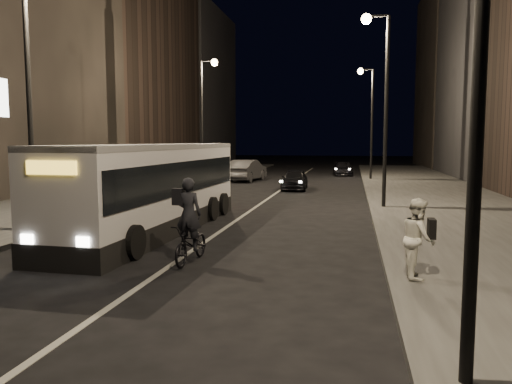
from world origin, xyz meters
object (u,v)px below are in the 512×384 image
at_px(streetlight_left_far, 205,104).
at_px(city_bus, 154,184).
at_px(car_far, 343,169).
at_px(streetlight_left_near, 35,63).
at_px(cyclist_on_bicycle, 191,235).
at_px(streetlight_right_mid, 380,84).
at_px(pedestrian_woman, 418,238).
at_px(car_near, 295,179).
at_px(streetlight_right_far, 368,108).
at_px(car_mid, 247,170).

relative_size(streetlight_left_far, city_bus, 0.76).
bearing_deg(car_far, streetlight_left_near, -111.28).
relative_size(streetlight_left_near, cyclist_on_bicycle, 3.84).
bearing_deg(streetlight_right_mid, pedestrian_woman, -88.66).
height_order(streetlight_left_near, cyclist_on_bicycle, streetlight_left_near).
bearing_deg(car_far, pedestrian_woman, -91.10).
bearing_deg(car_near, streetlight_right_far, 57.20).
bearing_deg(streetlight_right_mid, car_near, 118.76).
bearing_deg(streetlight_left_far, car_near, -15.87).
relative_size(streetlight_left_far, car_mid, 1.69).
bearing_deg(car_far, city_bus, -105.94).
relative_size(streetlight_right_far, streetlight_left_near, 1.00).
bearing_deg(pedestrian_woman, streetlight_left_near, 71.00).
relative_size(streetlight_right_far, cyclist_on_bicycle, 3.84).
relative_size(pedestrian_woman, car_far, 0.42).
distance_m(streetlight_left_far, car_far, 15.41).
height_order(streetlight_right_mid, car_near, streetlight_right_mid).
relative_size(city_bus, car_mid, 2.24).
xyz_separation_m(streetlight_right_far, city_bus, (-7.46, -22.68, -3.80)).
relative_size(streetlight_left_far, cyclist_on_bicycle, 3.84).
relative_size(streetlight_left_far, car_far, 2.08).
height_order(streetlight_right_mid, streetlight_left_near, same).
distance_m(streetlight_right_far, streetlight_left_near, 26.26).
bearing_deg(cyclist_on_bicycle, streetlight_right_mid, 68.98).
xyz_separation_m(streetlight_right_mid, streetlight_left_far, (-10.66, 10.00, 0.00)).
xyz_separation_m(streetlight_right_far, cyclist_on_bicycle, (-4.93, -26.51, -4.66)).
relative_size(streetlight_left_near, city_bus, 0.76).
bearing_deg(streetlight_right_far, streetlight_left_far, -150.64).
distance_m(streetlight_right_mid, streetlight_left_far, 14.62).
bearing_deg(pedestrian_woman, car_far, 2.09).
distance_m(streetlight_left_near, car_mid, 22.71).
distance_m(cyclist_on_bicycle, car_far, 32.37).
bearing_deg(streetlight_right_mid, car_far, 94.91).
distance_m(streetlight_left_near, car_near, 18.01).
distance_m(cyclist_on_bicycle, pedestrian_woman, 5.29).
distance_m(streetlight_left_far, car_near, 7.94).
bearing_deg(cyclist_on_bicycle, city_bus, 127.56).
height_order(streetlight_right_mid, streetlight_right_far, same).
relative_size(streetlight_left_far, car_near, 2.18).
xyz_separation_m(streetlight_right_mid, city_bus, (-7.46, -6.68, -3.80)).
relative_size(streetlight_left_near, car_near, 2.18).
bearing_deg(car_mid, streetlight_left_far, 72.74).
bearing_deg(streetlight_left_near, streetlight_left_far, 90.00).
bearing_deg(city_bus, car_mid, 95.47).
bearing_deg(car_near, streetlight_right_mid, -63.70).
distance_m(streetlight_left_far, car_mid, 6.46).
distance_m(streetlight_left_far, pedestrian_woman, 24.45).
bearing_deg(streetlight_left_near, car_far, 73.50).
distance_m(streetlight_right_far, car_near, 10.14).
distance_m(streetlight_left_far, city_bus, 17.40).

